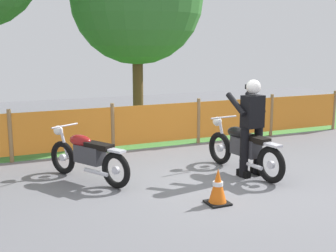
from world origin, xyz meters
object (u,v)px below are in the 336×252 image
motorcycle_trailing (243,148)px  traffic_cone (218,187)px  rider_trailing (251,124)px  motorcycle_lead (87,156)px

motorcycle_trailing → traffic_cone: bearing=126.9°
rider_trailing → traffic_cone: (-1.23, -0.99, -0.66)m
motorcycle_trailing → traffic_cone: 1.70m
motorcycle_lead → traffic_cone: bearing=-170.5°
rider_trailing → traffic_cone: bearing=121.3°
motorcycle_lead → traffic_cone: motorcycle_lead is taller
rider_trailing → traffic_cone: 1.71m
motorcycle_lead → motorcycle_trailing: size_ratio=0.86×
motorcycle_lead → rider_trailing: size_ratio=1.01×
traffic_cone → motorcycle_lead: bearing=128.2°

